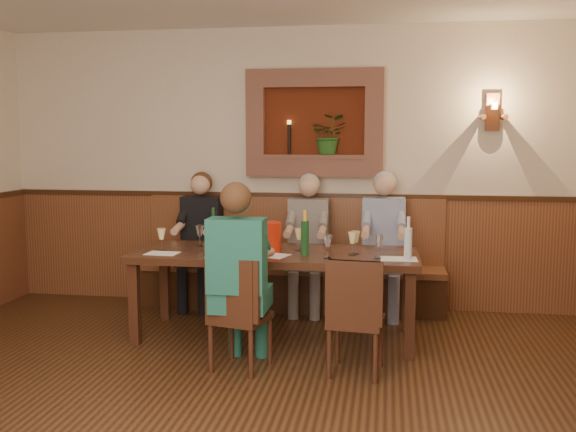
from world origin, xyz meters
name	(u,v)px	position (x,y,z in m)	size (l,w,h in m)	color
room_shell	(216,106)	(0.00, 0.00, 1.89)	(6.04, 6.04, 2.82)	beige
wainscoting	(220,337)	(0.00, 0.00, 0.59)	(6.02, 6.02, 1.15)	brown
wall_niche	(318,128)	(0.24, 2.94, 1.81)	(1.36, 0.30, 1.06)	#531C0B
wall_sconce	(492,113)	(1.90, 2.93, 1.94)	(0.25, 0.20, 0.35)	brown
dining_table	(275,260)	(0.00, 1.85, 0.68)	(2.40, 0.90, 0.75)	#351D0F
bench	(292,276)	(0.00, 2.79, 0.33)	(3.00, 0.45, 1.11)	#381E0F
chair_near_left	(240,336)	(-0.13, 1.06, 0.25)	(0.46, 0.46, 0.86)	#351D0F
chair_near_right	(355,340)	(0.72, 1.09, 0.25)	(0.42, 0.42, 0.87)	#351D0F
person_bench_left	(200,253)	(-0.92, 2.69, 0.56)	(0.40, 0.48, 1.37)	black
person_bench_mid	(308,256)	(0.17, 2.69, 0.56)	(0.39, 0.48, 1.36)	#544E4D
person_bench_right	(383,257)	(0.90, 2.69, 0.57)	(0.41, 0.50, 1.39)	navy
person_chair_front	(240,293)	(-0.13, 1.07, 0.58)	(0.41, 0.50, 1.40)	#1A4C5B
spittoon_bucket	(268,237)	(-0.06, 1.85, 0.88)	(0.22, 0.22, 0.25)	red
wine_bottle_green_a	(305,237)	(0.27, 1.73, 0.90)	(0.08, 0.08, 0.37)	#19471E
wine_bottle_green_b	(213,232)	(-0.56, 1.91, 0.89)	(0.07, 0.07, 0.36)	#19471E
water_bottle	(408,243)	(1.10, 1.62, 0.89)	(0.07, 0.07, 0.35)	silver
tasting_sheet_a	(162,253)	(-0.92, 1.62, 0.75)	(0.26, 0.19, 0.00)	white
tasting_sheet_b	(269,255)	(-0.02, 1.67, 0.75)	(0.31, 0.22, 0.00)	white
tasting_sheet_c	(399,259)	(1.03, 1.67, 0.75)	(0.29, 0.21, 0.00)	white
tasting_sheet_d	(224,256)	(-0.37, 1.57, 0.75)	(0.27, 0.20, 0.00)	white
wine_glass_0	(162,239)	(-0.97, 1.75, 0.85)	(0.08, 0.08, 0.19)	#FBED96
wine_glass_1	(200,236)	(-0.71, 2.00, 0.85)	(0.08, 0.08, 0.19)	white
wine_glass_2	(212,243)	(-0.49, 1.62, 0.85)	(0.08, 0.08, 0.19)	#FBED96
wine_glass_3	(242,238)	(-0.31, 1.91, 0.85)	(0.08, 0.08, 0.19)	white
wine_glass_4	(260,244)	(-0.10, 1.67, 0.85)	(0.08, 0.08, 0.19)	#FBED96
wine_glass_5	(299,240)	(0.19, 1.92, 0.85)	(0.08, 0.08, 0.19)	#FBED96
wine_glass_6	(328,247)	(0.47, 1.61, 0.85)	(0.08, 0.08, 0.19)	white
wine_glass_7	(355,242)	(0.68, 1.85, 0.85)	(0.08, 0.08, 0.19)	#FBED96
wine_glass_8	(379,247)	(0.87, 1.68, 0.85)	(0.08, 0.08, 0.19)	white
wine_glass_9	(240,245)	(-0.24, 1.59, 0.85)	(0.08, 0.08, 0.19)	#FBED96
wine_glass_10	(352,243)	(0.65, 1.80, 0.85)	(0.08, 0.08, 0.19)	#FBED96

